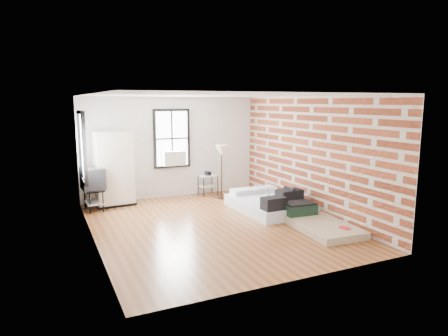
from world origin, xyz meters
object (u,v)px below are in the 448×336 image
mattress_bare (315,221)px  side_table (208,179)px  floor_lamp (221,153)px  tv_stand (93,180)px  mattress_main (271,203)px  wardrobe (114,169)px

mattress_bare → side_table: (-0.96, 3.71, 0.34)m
floor_lamp → tv_stand: size_ratio=1.41×
mattress_bare → mattress_main: bearing=101.4°
mattress_bare → floor_lamp: 3.44m
wardrobe → side_table: bearing=-2.8°
floor_lamp → mattress_bare: bearing=-75.9°
wardrobe → mattress_main: bearing=-36.4°
mattress_main → mattress_bare: size_ratio=1.05×
mattress_main → tv_stand: (-3.96, 1.88, 0.58)m
mattress_bare → wardrobe: 5.18m
mattress_main → floor_lamp: floor_lamp is taller
side_table → mattress_main: bearing=-70.8°
side_table → floor_lamp: 1.00m
side_table → floor_lamp: size_ratio=0.46×
wardrobe → tv_stand: (-0.56, -0.25, -0.20)m
wardrobe → floor_lamp: (2.80, -0.49, 0.31)m
mattress_main → tv_stand: 4.42m
mattress_bare → wardrobe: wardrobe is taller
mattress_main → wardrobe: bearing=146.7°
side_table → mattress_bare: bearing=-75.5°
tv_stand → mattress_main: bearing=-29.9°
mattress_main → tv_stand: bearing=153.3°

